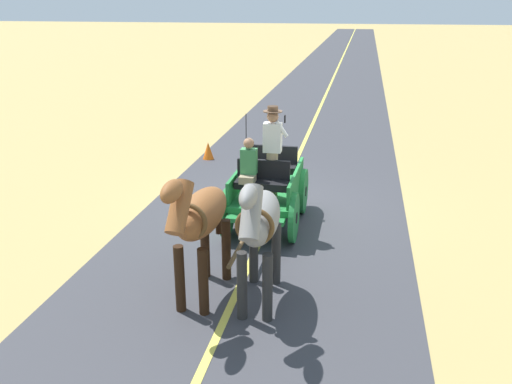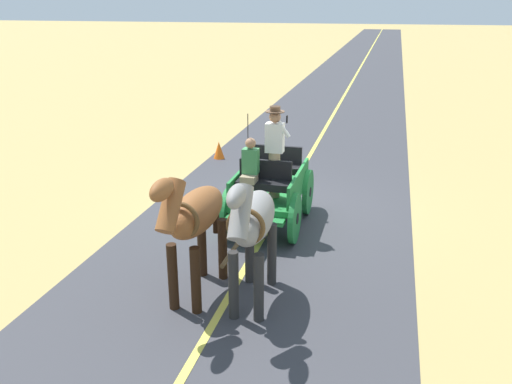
# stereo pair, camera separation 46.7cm
# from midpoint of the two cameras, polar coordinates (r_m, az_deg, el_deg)

# --- Properties ---
(ground_plane) EXTENTS (200.00, 200.00, 0.00)m
(ground_plane) POSITION_cam_midpoint_polar(r_m,az_deg,el_deg) (11.90, 3.55, -1.88)
(ground_plane) COLOR tan
(road_surface) EXTENTS (5.65, 160.00, 0.01)m
(road_surface) POSITION_cam_midpoint_polar(r_m,az_deg,el_deg) (11.90, 3.55, -1.87)
(road_surface) COLOR #38383D
(road_surface) RESTS_ON ground
(road_centre_stripe) EXTENTS (0.12, 160.00, 0.00)m
(road_centre_stripe) POSITION_cam_midpoint_polar(r_m,az_deg,el_deg) (11.90, 3.55, -1.84)
(road_centre_stripe) COLOR #DBCC4C
(road_centre_stripe) RESTS_ON road_surface
(horse_drawn_carriage) EXTENTS (1.43, 4.50, 2.50)m
(horse_drawn_carriage) POSITION_cam_midpoint_polar(r_m,az_deg,el_deg) (10.81, 2.68, 0.49)
(horse_drawn_carriage) COLOR #1E7233
(horse_drawn_carriage) RESTS_ON ground
(horse_near_side) EXTENTS (0.63, 2.13, 2.21)m
(horse_near_side) POSITION_cam_midpoint_polar(r_m,az_deg,el_deg) (7.78, 1.31, -3.31)
(horse_near_side) COLOR gray
(horse_near_side) RESTS_ON ground
(horse_off_side) EXTENTS (0.65, 2.13, 2.21)m
(horse_off_side) POSITION_cam_midpoint_polar(r_m,az_deg,el_deg) (8.01, -4.89, -2.68)
(horse_off_side) COLOR brown
(horse_off_side) RESTS_ON ground
(traffic_cone) EXTENTS (0.32, 0.32, 0.50)m
(traffic_cone) POSITION_cam_midpoint_polar(r_m,az_deg,el_deg) (15.70, -3.09, 4.44)
(traffic_cone) COLOR orange
(traffic_cone) RESTS_ON ground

